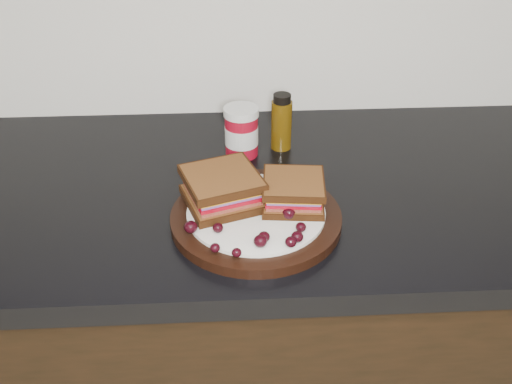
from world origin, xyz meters
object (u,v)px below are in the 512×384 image
plate (256,218)px  sandwich_left (222,189)px  oil_bottle (281,122)px  condiment_jar (241,132)px

plate → sandwich_left: 0.07m
plate → oil_bottle: (0.06, 0.25, 0.05)m
condiment_jar → plate: bearing=-86.1°
sandwich_left → plate: bearing=-45.3°
oil_bottle → sandwich_left: bearing=-117.7°
oil_bottle → condiment_jar: bearing=-163.5°
sandwich_left → condiment_jar: condiment_jar is taller
condiment_jar → oil_bottle: bearing=16.5°
sandwich_left → condiment_jar: (0.04, 0.20, -0.00)m
sandwich_left → oil_bottle: (0.12, 0.23, 0.01)m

